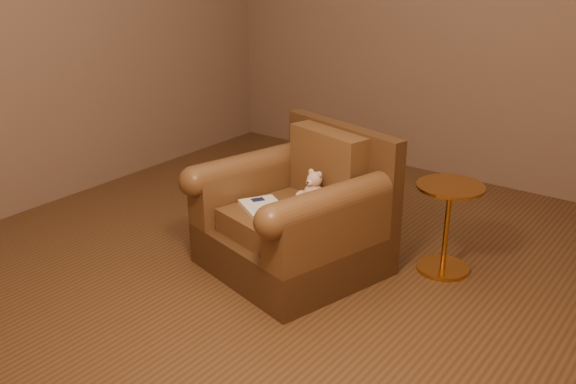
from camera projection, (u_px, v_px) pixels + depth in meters
The scene contains 5 objects.
floor at pixel (293, 260), 3.91m from camera, with size 4.00×4.00×0.00m, color #56381D.
armchair at pixel (298, 217), 3.73m from camera, with size 1.09×1.06×0.81m.
teddy_bear at pixel (312, 192), 3.70m from camera, with size 0.15×0.17×0.21m.
guidebook at pixel (266, 210), 3.61m from camera, with size 0.41×0.36×0.03m.
side_table at pixel (447, 225), 3.69m from camera, with size 0.38×0.38×0.54m.
Camera 1 is at (2.06, -2.82, 1.82)m, focal length 40.00 mm.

